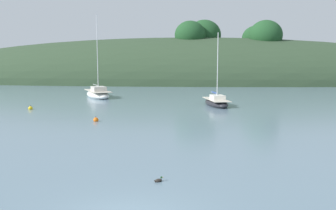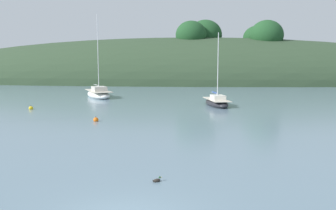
% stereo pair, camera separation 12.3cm
% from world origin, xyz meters
% --- Properties ---
extents(far_shoreline_hill, '(150.00, 36.00, 26.75)m').
position_xyz_m(far_shoreline_hill, '(0.12, 77.82, 0.14)').
color(far_shoreline_hill, '#2D422B').
rests_on(far_shoreline_hill, ground).
extents(sailboat_red_portside, '(6.09, 8.28, 11.80)m').
position_xyz_m(sailboat_red_portside, '(-11.24, 38.01, 0.47)').
color(sailboat_red_portside, white).
rests_on(sailboat_red_portside, ground).
extents(sailboat_yellow_far, '(3.29, 6.40, 8.44)m').
position_xyz_m(sailboat_yellow_far, '(4.92, 29.53, 0.38)').
color(sailboat_yellow_far, '#232328').
rests_on(sailboat_yellow_far, ground).
extents(mooring_buoy_outer, '(0.44, 0.44, 0.54)m').
position_xyz_m(mooring_buoy_outer, '(-14.86, 24.92, 0.12)').
color(mooring_buoy_outer, yellow).
rests_on(mooring_buoy_outer, ground).
extents(mooring_buoy_inner, '(0.44, 0.44, 0.54)m').
position_xyz_m(mooring_buoy_inner, '(-5.94, 18.12, 0.12)').
color(mooring_buoy_inner, orange).
rests_on(mooring_buoy_inner, ground).
extents(duck_lead, '(0.39, 0.35, 0.24)m').
position_xyz_m(duck_lead, '(0.69, 3.90, 0.05)').
color(duck_lead, '#2D2823').
rests_on(duck_lead, ground).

